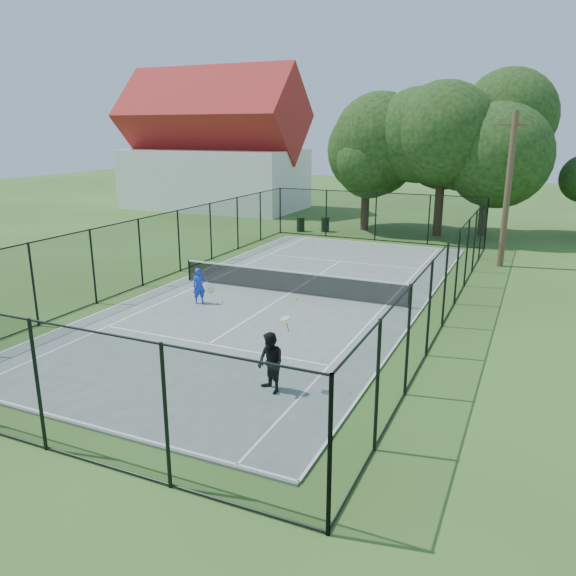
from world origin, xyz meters
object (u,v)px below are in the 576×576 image
at_px(trash_bin_left, 301,224).
at_px(utility_pole, 508,190).
at_px(tennis_net, 290,281).
at_px(player_black, 271,363).
at_px(trash_bin_right, 325,224).
at_px(player_blue, 199,286).

distance_m(trash_bin_left, utility_pole, 14.49).
relative_size(tennis_net, player_black, 4.01).
height_order(trash_bin_right, player_black, player_black).
bearing_deg(tennis_net, trash_bin_right, 104.98).
xyz_separation_m(trash_bin_left, utility_pole, (13.14, -5.10, 3.36)).
height_order(trash_bin_right, player_blue, player_blue).
bearing_deg(trash_bin_left, utility_pole, -21.20).
relative_size(trash_bin_left, utility_pole, 0.13).
xyz_separation_m(trash_bin_right, utility_pole, (11.59, -5.69, 3.35)).
bearing_deg(player_black, tennis_net, 110.88).
bearing_deg(trash_bin_right, player_black, -72.80).
xyz_separation_m(trash_bin_left, player_blue, (2.82, -16.86, 0.28)).
relative_size(tennis_net, player_blue, 7.13).
bearing_deg(utility_pole, trash_bin_left, 158.80).
distance_m(tennis_net, trash_bin_left, 15.13).
relative_size(trash_bin_right, player_blue, 0.69).
relative_size(utility_pole, player_blue, 5.34).
bearing_deg(player_blue, trash_bin_right, 94.14).
bearing_deg(player_black, utility_pole, 76.03).
height_order(player_blue, player_black, player_black).
bearing_deg(tennis_net, trash_bin_left, 111.26).
bearing_deg(utility_pole, trash_bin_right, 153.86).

